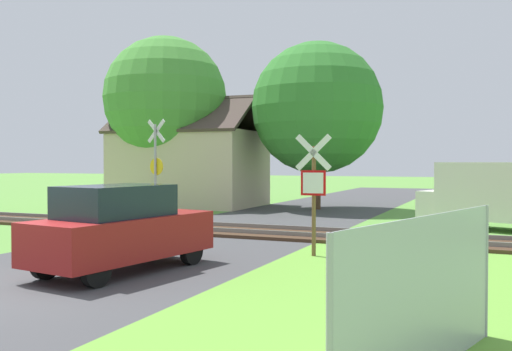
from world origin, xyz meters
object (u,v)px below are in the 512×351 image
object	(u,v)px
fence_panel	(426,297)
parked_car	(121,228)
stop_sign_near	(314,187)
house	(190,166)
crossing_sign_far	(156,164)
tree_left	(165,99)
mail_truck	(503,193)
tree_center	(317,108)

from	to	relation	value
fence_panel	parked_car	bearing A→B (deg)	78.33
stop_sign_near	fence_panel	xyz separation A→B (m)	(3.38, -6.90, -0.81)
fence_panel	house	bearing A→B (deg)	52.52
crossing_sign_far	house	world-z (taller)	house
stop_sign_near	tree_left	xyz separation A→B (m)	(-11.56, 11.82, 3.81)
tree_left	mail_truck	size ratio (longest dim) A/B	1.64
mail_truck	crossing_sign_far	bearing A→B (deg)	120.49
crossing_sign_far	tree_left	distance (m)	8.61
tree_left	fence_panel	size ratio (longest dim) A/B	2.39
crossing_sign_far	tree_center	bearing A→B (deg)	76.58
stop_sign_near	house	bearing A→B (deg)	-54.96
house	fence_panel	world-z (taller)	house
house	tree_left	size ratio (longest dim) A/B	0.87
crossing_sign_far	tree_left	size ratio (longest dim) A/B	0.45
tree_center	fence_panel	bearing A→B (deg)	-69.85
stop_sign_near	fence_panel	distance (m)	7.72
crossing_sign_far	house	xyz separation A→B (m)	(-2.96, 7.69, -0.12)
stop_sign_near	tree_center	world-z (taller)	tree_center
stop_sign_near	fence_panel	bearing A→B (deg)	111.12
mail_truck	parked_car	bearing A→B (deg)	165.10
tree_center	mail_truck	bearing A→B (deg)	-35.14
crossing_sign_far	mail_truck	size ratio (longest dim) A/B	0.73
parked_car	crossing_sign_far	bearing A→B (deg)	127.87
house	mail_truck	distance (m)	15.71
tree_left	fence_panel	bearing A→B (deg)	-51.40
stop_sign_near	crossing_sign_far	world-z (taller)	crossing_sign_far
mail_truck	fence_panel	xyz separation A→B (m)	(-0.79, -14.18, -0.39)
fence_panel	crossing_sign_far	bearing A→B (deg)	59.90
crossing_sign_far	tree_center	world-z (taller)	tree_center
tree_center	parked_car	bearing A→B (deg)	-86.95
crossing_sign_far	house	distance (m)	8.24
stop_sign_near	parked_car	distance (m)	4.62
tree_center	parked_car	world-z (taller)	tree_center
crossing_sign_far	mail_truck	bearing A→B (deg)	22.73
crossing_sign_far	tree_center	distance (m)	9.26
fence_panel	tree_center	bearing A→B (deg)	37.04
tree_center	tree_left	size ratio (longest dim) A/B	0.92
crossing_sign_far	tree_left	bearing A→B (deg)	130.96
stop_sign_near	fence_panel	world-z (taller)	stop_sign_near
stop_sign_near	mail_truck	size ratio (longest dim) A/B	0.56
mail_truck	parked_car	distance (m)	12.89
house	tree_left	distance (m)	3.64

